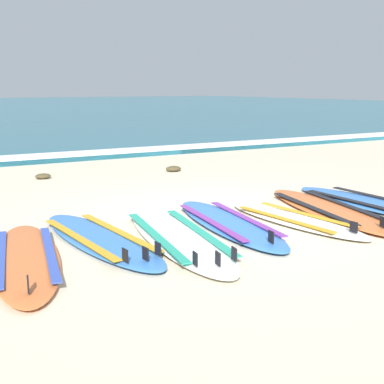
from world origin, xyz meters
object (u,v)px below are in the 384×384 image
object	(u,v)px
surfboard_3	(228,223)
surfboard_4	(295,220)
surfboard_6	(374,204)
surfboard_1	(99,239)
surfboard_5	(329,209)
surfboard_0	(26,258)
surfboard_2	(178,237)

from	to	relation	value
surfboard_3	surfboard_4	bearing A→B (deg)	-19.52
surfboard_3	surfboard_4	size ratio (longest dim) A/B	1.16
surfboard_4	surfboard_6	size ratio (longest dim) A/B	0.78
surfboard_1	surfboard_5	size ratio (longest dim) A/B	0.90
surfboard_1	surfboard_6	distance (m)	3.52
surfboard_0	surfboard_5	size ratio (longest dim) A/B	0.89
surfboard_0	surfboard_1	bearing A→B (deg)	18.22
surfboard_0	surfboard_2	bearing A→B (deg)	-2.76
surfboard_2	surfboard_3	distance (m)	0.75
surfboard_2	surfboard_4	size ratio (longest dim) A/B	1.28
surfboard_2	surfboard_3	size ratio (longest dim) A/B	1.10
surfboard_6	surfboard_3	bearing A→B (deg)	176.20
surfboard_3	surfboard_0	bearing A→B (deg)	-176.52
surfboard_0	surfboard_4	bearing A→B (deg)	-2.46
surfboard_0	surfboard_6	size ratio (longest dim) A/B	0.89
surfboard_4	surfboard_2	bearing A→B (deg)	177.83
surfboard_0	surfboard_2	size ratio (longest dim) A/B	0.89
surfboard_6	surfboard_1	bearing A→B (deg)	175.86
surfboard_4	surfboard_6	bearing A→B (deg)	4.79
surfboard_0	surfboard_1	xyz separation A→B (m)	(0.75, 0.25, 0.00)
surfboard_1	surfboard_0	bearing A→B (deg)	-161.78
surfboard_1	surfboard_2	world-z (taller)	same
surfboard_0	surfboard_5	bearing A→B (deg)	1.06
surfboard_1	surfboard_4	size ratio (longest dim) A/B	1.15
surfboard_0	surfboard_1	size ratio (longest dim) A/B	0.99
surfboard_0	surfboard_3	bearing A→B (deg)	3.48
surfboard_0	surfboard_4	distance (m)	2.88
surfboard_5	surfboard_6	distance (m)	0.71
surfboard_4	surfboard_5	xyz separation A→B (m)	(0.68, 0.19, -0.00)
surfboard_2	surfboard_1	bearing A→B (deg)	155.44
surfboard_1	surfboard_3	world-z (taller)	same
surfboard_4	surfboard_6	xyz separation A→B (m)	(1.38, 0.12, -0.00)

